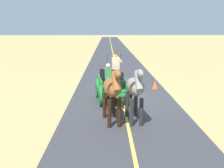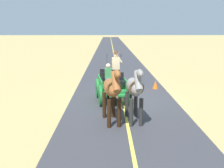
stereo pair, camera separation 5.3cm
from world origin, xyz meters
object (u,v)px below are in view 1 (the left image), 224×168
(horse_drawn_carriage, at_px, (112,85))
(traffic_cone, at_px, (155,85))
(horse_off_side, at_px, (112,89))
(horse_near_side, at_px, (135,88))

(horse_drawn_carriage, distance_m, traffic_cone, 3.69)
(horse_off_side, xyz_separation_m, traffic_cone, (-2.64, -5.63, -1.07))
(horse_off_side, bearing_deg, traffic_cone, -115.15)
(horse_drawn_carriage, bearing_deg, horse_off_side, 89.13)
(horse_near_side, bearing_deg, traffic_cone, -107.94)
(horse_off_side, relative_size, traffic_cone, 4.42)
(traffic_cone, bearing_deg, horse_off_side, 64.85)
(horse_drawn_carriage, relative_size, horse_off_side, 2.04)
(horse_drawn_carriage, distance_m, horse_near_side, 3.10)
(horse_drawn_carriage, height_order, traffic_cone, horse_drawn_carriage)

